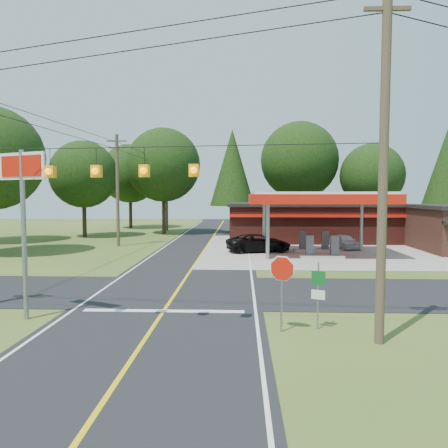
{
  "coord_description": "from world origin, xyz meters",
  "views": [
    {
      "loc": [
        3.13,
        -20.74,
        4.74
      ],
      "look_at": [
        2.0,
        7.0,
        2.8
      ],
      "focal_mm": 35.0,
      "sensor_mm": 36.0,
      "label": 1
    }
  ],
  "objects_px": {
    "suv_car": "(259,243)",
    "octagonal_stop_sign": "(282,275)",
    "big_stop_sign": "(23,195)",
    "sedan_car": "(345,241)",
    "gas_canopy": "(318,200)"
  },
  "relations": [
    {
      "from": "suv_car",
      "to": "octagonal_stop_sign",
      "type": "xyz_separation_m",
      "value": [
        -0.0,
        -20.51,
        1.27
      ]
    },
    {
      "from": "big_stop_sign",
      "to": "octagonal_stop_sign",
      "type": "height_order",
      "value": "big_stop_sign"
    },
    {
      "from": "sedan_car",
      "to": "gas_canopy",
      "type": "bearing_deg",
      "value": -139.81
    },
    {
      "from": "gas_canopy",
      "to": "octagonal_stop_sign",
      "type": "distance_m",
      "value": 19.67
    },
    {
      "from": "octagonal_stop_sign",
      "to": "big_stop_sign",
      "type": "bearing_deg",
      "value": 173.06
    },
    {
      "from": "sedan_car",
      "to": "octagonal_stop_sign",
      "type": "relative_size",
      "value": 1.37
    },
    {
      "from": "octagonal_stop_sign",
      "to": "suv_car",
      "type": "bearing_deg",
      "value": 90.0
    },
    {
      "from": "suv_car",
      "to": "octagonal_stop_sign",
      "type": "relative_size",
      "value": 1.96
    },
    {
      "from": "big_stop_sign",
      "to": "suv_car",
      "type": "bearing_deg",
      "value": 63.86
    },
    {
      "from": "big_stop_sign",
      "to": "octagonal_stop_sign",
      "type": "distance_m",
      "value": 9.94
    },
    {
      "from": "suv_car",
      "to": "octagonal_stop_sign",
      "type": "height_order",
      "value": "octagonal_stop_sign"
    },
    {
      "from": "big_stop_sign",
      "to": "octagonal_stop_sign",
      "type": "relative_size",
      "value": 2.39
    },
    {
      "from": "big_stop_sign",
      "to": "gas_canopy",
      "type": "bearing_deg",
      "value": 51.91
    },
    {
      "from": "sedan_car",
      "to": "big_stop_sign",
      "type": "relative_size",
      "value": 0.57
    },
    {
      "from": "gas_canopy",
      "to": "suv_car",
      "type": "height_order",
      "value": "gas_canopy"
    }
  ]
}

